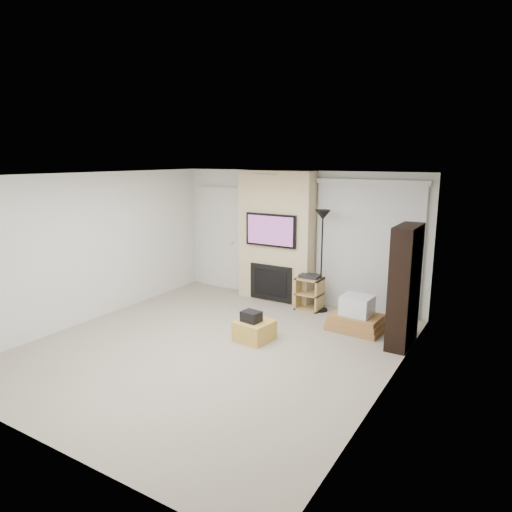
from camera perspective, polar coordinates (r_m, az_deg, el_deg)
The scene contains 16 objects.
floor at distance 6.90m, azimuth -5.25°, elevation -11.22°, with size 5.00×5.50×0.00m, color #A39A86.
ceiling at distance 6.33m, azimuth -5.69°, elevation 10.02°, with size 5.00×5.50×0.00m, color white.
wall_back at distance 8.82m, azimuth 5.21°, elevation 2.46°, with size 5.00×2.50×0.00m, color silver.
wall_front at distance 4.68m, azimuth -26.05°, elevation -7.57°, with size 5.00×2.50×0.00m, color silver.
wall_left at distance 8.21m, azimuth -19.65°, elevation 1.07°, with size 5.50×2.50×0.00m, color silver.
wall_right at distance 5.44m, azimuth 16.29°, elevation -4.13°, with size 5.50×2.50×0.00m, color silver.
hvac_vent at distance 6.78m, azimuth 1.17°, elevation 10.19°, with size 0.35×0.18×0.01m, color silver.
ottoman at distance 7.06m, azimuth -0.20°, elevation -9.29°, with size 0.50×0.50×0.30m, color gold.
black_bag at distance 6.96m, azimuth -0.60°, elevation -7.56°, with size 0.28×0.22×0.16m, color black.
fireplace_wall at distance 8.79m, azimuth 2.55°, elevation 2.38°, with size 1.50×0.47×2.50m.
entry_door at distance 9.73m, azimuth -4.49°, elevation 2.22°, with size 1.02×0.11×2.14m.
vertical_blinds at distance 8.26m, azimuth 13.82°, elevation 1.66°, with size 1.98×0.10×2.37m.
floor_lamp at distance 8.12m, azimuth 8.30°, elevation 2.98°, with size 0.27×0.27×1.84m.
av_stand at distance 8.42m, azimuth 6.69°, elevation -4.37°, with size 0.45×0.38×0.66m.
box_stack at distance 7.59m, azimuth 12.45°, elevation -7.47°, with size 0.89×0.69×0.57m.
bookshelf at distance 6.99m, azimuth 18.08°, elevation -3.63°, with size 0.30×0.80×1.80m.
Camera 1 is at (3.78, -5.08, 2.73)m, focal length 32.00 mm.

